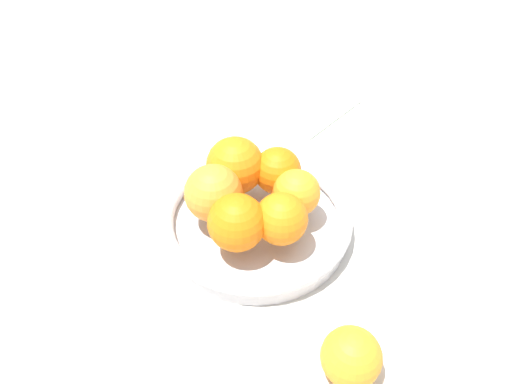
{
  "coord_description": "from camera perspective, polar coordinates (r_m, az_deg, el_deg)",
  "views": [
    {
      "loc": [
        -0.27,
        0.42,
        0.53
      ],
      "look_at": [
        0.0,
        0.0,
        0.08
      ],
      "focal_mm": 35.0,
      "sensor_mm": 36.0,
      "label": 1
    }
  ],
  "objects": [
    {
      "name": "ground_plane",
      "position": [
        0.72,
        -0.0,
        -4.39
      ],
      "size": [
        4.0,
        4.0,
        0.0
      ],
      "primitive_type": "plane",
      "color": "beige"
    },
    {
      "name": "napkin_folded",
      "position": [
        0.99,
        5.27,
        10.08
      ],
      "size": [
        0.19,
        0.19,
        0.01
      ],
      "primitive_type": "cube",
      "rotation": [
        0.0,
        0.0,
        -0.16
      ],
      "color": "silver",
      "rests_on": "ground_plane"
    },
    {
      "name": "fruit_bowl",
      "position": [
        0.71,
        -0.0,
        -3.31
      ],
      "size": [
        0.27,
        0.27,
        0.04
      ],
      "color": "silver",
      "rests_on": "ground_plane"
    },
    {
      "name": "orange_pile",
      "position": [
        0.67,
        -0.73,
        0.1
      ],
      "size": [
        0.18,
        0.19,
        0.08
      ],
      "color": "orange",
      "rests_on": "fruit_bowl"
    },
    {
      "name": "stray_orange",
      "position": [
        0.58,
        10.82,
        -18.03
      ],
      "size": [
        0.07,
        0.07,
        0.07
      ],
      "primitive_type": "sphere",
      "color": "orange",
      "rests_on": "ground_plane"
    }
  ]
}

